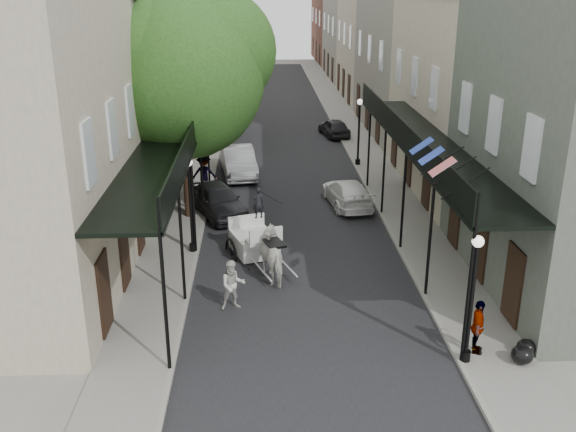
{
  "coord_description": "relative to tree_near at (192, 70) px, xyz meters",
  "views": [
    {
      "loc": [
        -1.49,
        -16.97,
        9.99
      ],
      "look_at": [
        -0.43,
        5.71,
        1.6
      ],
      "focal_mm": 40.0,
      "sensor_mm": 36.0,
      "label": 1
    }
  ],
  "objects": [
    {
      "name": "road",
      "position": [
        4.2,
        9.82,
        -6.48
      ],
      "size": [
        8.0,
        90.0,
        0.01
      ],
      "primitive_type": "cube",
      "color": "black",
      "rests_on": "ground"
    },
    {
      "name": "car_left_mid",
      "position": [
        1.6,
        6.3,
        -5.72
      ],
      "size": [
        2.25,
        4.87,
        1.55
      ],
      "primitive_type": "imported",
      "rotation": [
        0.0,
        0.0,
        0.13
      ],
      "color": "#96969B",
      "rests_on": "ground"
    },
    {
      "name": "car_right_near",
      "position": [
        6.8,
        1.16,
        -5.87
      ],
      "size": [
        2.28,
        4.44,
        1.23
      ],
      "primitive_type": "imported",
      "rotation": [
        0.0,
        0.0,
        3.28
      ],
      "color": "white",
      "rests_on": "ground"
    },
    {
      "name": "tree_far",
      "position": [
        -0.05,
        14.0,
        -0.65
      ],
      "size": [
        6.45,
        6.0,
        8.61
      ],
      "color": "#382619",
      "rests_on": "sidewalk_left"
    },
    {
      "name": "sidewalk_left",
      "position": [
        -0.8,
        9.82,
        -6.43
      ],
      "size": [
        2.2,
        90.0,
        0.12
      ],
      "primitive_type": "cube",
      "color": "gray",
      "rests_on": "ground"
    },
    {
      "name": "pedestrian_sidewalk_left",
      "position": [
        -0.0,
        3.13,
        -5.42
      ],
      "size": [
        1.27,
        0.79,
        1.9
      ],
      "primitive_type": "imported",
      "rotation": [
        0.0,
        0.0,
        3.21
      ],
      "color": "gray",
      "rests_on": "sidewalk_left"
    },
    {
      "name": "pedestrian_sidewalk_right",
      "position": [
        8.71,
        -11.77,
        -5.57
      ],
      "size": [
        0.68,
        1.01,
        1.6
      ],
      "primitive_type": "imported",
      "rotation": [
        0.0,
        0.0,
        1.23
      ],
      "color": "gray",
      "rests_on": "sidewalk_right"
    },
    {
      "name": "pedestrian_walking",
      "position": [
        1.8,
        -8.66,
        -5.66
      ],
      "size": [
        0.92,
        0.78,
        1.66
      ],
      "primitive_type": "imported",
      "rotation": [
        0.0,
        0.0,
        0.2
      ],
      "color": "beige",
      "rests_on": "ground"
    },
    {
      "name": "lamppost_right_near",
      "position": [
        8.3,
        -12.18,
        -4.44
      ],
      "size": [
        0.32,
        0.32,
        3.71
      ],
      "color": "black",
      "rests_on": "sidewalk_right"
    },
    {
      "name": "lamppost_right_far",
      "position": [
        8.3,
        7.82,
        -4.44
      ],
      "size": [
        0.32,
        0.32,
        3.71
      ],
      "color": "black",
      "rests_on": "sidewalk_right"
    },
    {
      "name": "horse",
      "position": [
        3.23,
        -6.51,
        -5.62
      ],
      "size": [
        1.57,
        2.25,
        1.74
      ],
      "primitive_type": "imported",
      "rotation": [
        0.0,
        0.0,
        3.48
      ],
      "color": "silver",
      "rests_on": "ground"
    },
    {
      "name": "tree_near",
      "position": [
        0.0,
        0.0,
        0.0
      ],
      "size": [
        7.31,
        6.8,
        9.63
      ],
      "color": "#382619",
      "rests_on": "sidewalk_left"
    },
    {
      "name": "ground",
      "position": [
        4.2,
        -10.18,
        -6.49
      ],
      "size": [
        140.0,
        140.0,
        0.0
      ],
      "primitive_type": "plane",
      "color": "gray",
      "rests_on": "ground"
    },
    {
      "name": "building_row_right",
      "position": [
        12.8,
        19.82,
        -1.24
      ],
      "size": [
        5.0,
        80.0,
        10.5
      ],
      "primitive_type": "cube",
      "color": "gray",
      "rests_on": "ground"
    },
    {
      "name": "gallery_left",
      "position": [
        -0.59,
        -3.2,
        -2.44
      ],
      "size": [
        2.2,
        18.05,
        4.88
      ],
      "color": "black",
      "rests_on": "sidewalk_left"
    },
    {
      "name": "car_left_near",
      "position": [
        0.84,
        0.11,
        -5.77
      ],
      "size": [
        3.24,
        4.55,
        1.44
      ],
      "primitive_type": "imported",
      "rotation": [
        0.0,
        0.0,
        0.41
      ],
      "color": "black",
      "rests_on": "ground"
    },
    {
      "name": "car_left_far",
      "position": [
        0.6,
        17.75,
        -5.88
      ],
      "size": [
        2.23,
        4.46,
        1.21
      ],
      "primitive_type": "imported",
      "rotation": [
        0.0,
        0.0,
        -0.05
      ],
      "color": "black",
      "rests_on": "ground"
    },
    {
      "name": "lamppost_left",
      "position": [
        0.1,
        -4.18,
        -4.44
      ],
      "size": [
        0.32,
        0.32,
        3.71
      ],
      "color": "black",
      "rests_on": "sidewalk_left"
    },
    {
      "name": "car_right_far",
      "position": [
        7.8,
        15.27,
        -5.87
      ],
      "size": [
        2.09,
        3.81,
        1.23
      ],
      "primitive_type": "imported",
      "rotation": [
        0.0,
        0.0,
        3.33
      ],
      "color": "black",
      "rests_on": "ground"
    },
    {
      "name": "building_row_left",
      "position": [
        -4.4,
        19.82,
        -1.24
      ],
      "size": [
        5.0,
        80.0,
        10.5
      ],
      "primitive_type": "cube",
      "color": "beige",
      "rests_on": "ground"
    },
    {
      "name": "gallery_right",
      "position": [
        8.99,
        -3.2,
        -2.44
      ],
      "size": [
        2.2,
        18.05,
        4.88
      ],
      "color": "black",
      "rests_on": "sidewalk_right"
    },
    {
      "name": "trash_bags",
      "position": [
        9.91,
        -12.2,
        -6.13
      ],
      "size": [
        0.87,
        1.02,
        0.52
      ],
      "color": "black",
      "rests_on": "sidewalk_right"
    },
    {
      "name": "carriage",
      "position": [
        2.33,
        -3.95,
        -5.36
      ],
      "size": [
        2.34,
        2.9,
        2.91
      ],
      "rotation": [
        0.0,
        0.0,
        0.34
      ],
      "color": "black",
      "rests_on": "ground"
    },
    {
      "name": "sidewalk_right",
      "position": [
        9.2,
        9.82,
        -6.43
      ],
      "size": [
        2.2,
        90.0,
        0.12
      ],
      "primitive_type": "cube",
      "color": "gray",
      "rests_on": "ground"
    }
  ]
}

